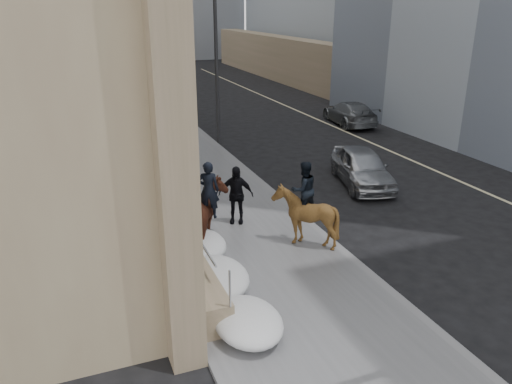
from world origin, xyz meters
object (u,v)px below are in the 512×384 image
at_px(mounted_horse_right, 305,211).
at_px(car_silver, 362,167).
at_px(pedestrian, 236,195).
at_px(mounted_horse_left, 208,215).
at_px(car_grey, 350,113).

bearing_deg(mounted_horse_right, car_silver, -143.23).
relative_size(pedestrian, car_silver, 0.45).
xyz_separation_m(mounted_horse_right, car_silver, (4.70, 4.19, -0.43)).
relative_size(mounted_horse_right, car_silver, 0.59).
bearing_deg(car_silver, pedestrian, -147.46).
height_order(mounted_horse_right, car_silver, mounted_horse_right).
bearing_deg(mounted_horse_left, car_silver, -132.59).
relative_size(mounted_horse_left, pedestrian, 1.35).
distance_m(mounted_horse_right, car_grey, 16.97).
bearing_deg(pedestrian, car_silver, 41.78).
distance_m(mounted_horse_left, car_silver, 8.20).
bearing_deg(pedestrian, mounted_horse_left, -109.48).
bearing_deg(car_grey, mounted_horse_right, 61.44).
bearing_deg(car_grey, mounted_horse_left, 52.84).
height_order(pedestrian, car_grey, pedestrian).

